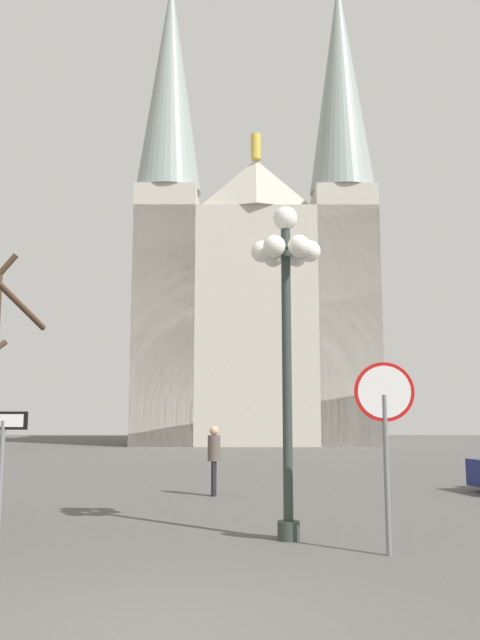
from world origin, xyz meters
TOP-DOWN VIEW (x-y plane):
  - ground_plane at (0.00, 0.00)m, footprint 120.00×120.00m
  - cathedral at (0.82, 40.19)m, footprint 16.74×13.29m
  - stop_sign at (2.81, 3.43)m, footprint 0.88×0.12m
  - one_way_arrow_sign at (-2.89, 3.46)m, footprint 0.74×0.07m
  - street_lamp at (1.42, 4.55)m, footprint 1.19×1.08m
  - pedestrian_walking at (-0.16, 10.29)m, footprint 0.32×0.32m

SIDE VIEW (x-z plane):
  - ground_plane at x=0.00m, z-range 0.00..0.00m
  - pedestrian_walking at x=-0.16m, z-range 0.18..1.90m
  - one_way_arrow_sign at x=-2.89m, z-range 0.34..2.39m
  - stop_sign at x=2.81m, z-range 0.59..3.36m
  - street_lamp at x=1.42m, z-range 1.24..6.81m
  - cathedral at x=0.82m, z-range -6.53..27.79m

